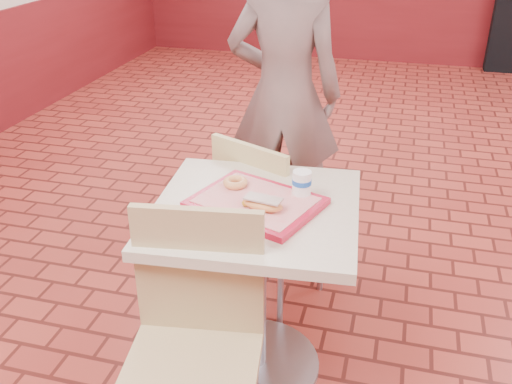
% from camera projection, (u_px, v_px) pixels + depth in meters
% --- Properties ---
extents(wainscot_band, '(8.00, 10.00, 1.00)m').
position_uv_depth(wainscot_band, '(502.00, 230.00, 2.65)').
color(wainscot_band, '#5F1216').
rests_on(wainscot_band, ground).
extents(main_table, '(0.78, 0.78, 0.82)m').
position_uv_depth(main_table, '(256.00, 264.00, 2.31)').
color(main_table, beige).
rests_on(main_table, ground).
extents(chair_main_front, '(0.51, 0.51, 0.98)m').
position_uv_depth(chair_main_front, '(195.00, 336.00, 1.94)').
color(chair_main_front, tan).
rests_on(chair_main_front, ground).
extents(chair_main_back, '(0.56, 0.56, 0.91)m').
position_uv_depth(chair_main_back, '(264.00, 215.00, 2.76)').
color(chair_main_back, '#D5C580').
rests_on(chair_main_back, ground).
extents(customer, '(0.68, 0.48, 1.78)m').
position_uv_depth(customer, '(284.00, 95.00, 3.20)').
color(customer, '#745D5A').
rests_on(customer, ground).
extents(serving_tray, '(0.46, 0.36, 0.03)m').
position_uv_depth(serving_tray, '(256.00, 203.00, 2.18)').
color(serving_tray, '#AE0D27').
rests_on(serving_tray, main_table).
extents(ring_donut, '(0.11, 0.11, 0.03)m').
position_uv_depth(ring_donut, '(235.00, 182.00, 2.27)').
color(ring_donut, '#DB8F50').
rests_on(ring_donut, serving_tray).
extents(long_john_donut, '(0.17, 0.10, 0.05)m').
position_uv_depth(long_john_donut, '(262.00, 204.00, 2.09)').
color(long_john_donut, '#E18541').
rests_on(long_john_donut, serving_tray).
extents(paper_cup, '(0.07, 0.07, 0.09)m').
position_uv_depth(paper_cup, '(302.00, 182.00, 2.20)').
color(paper_cup, white).
rests_on(paper_cup, serving_tray).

